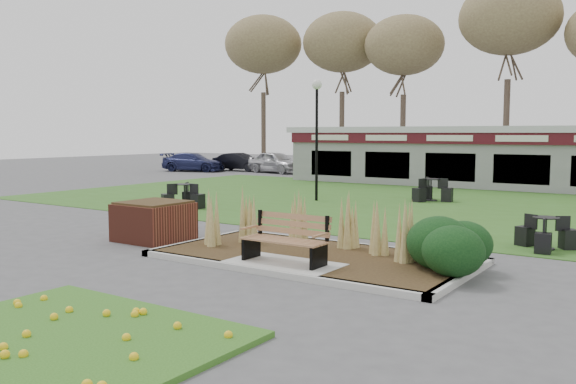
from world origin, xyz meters
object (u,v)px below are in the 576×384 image
Objects in this scene: park_bench at (287,238)px; car_black at (240,162)px; lamp_post_far_left at (317,113)px; bistro_set_c at (545,238)px; food_pavilion at (529,157)px; car_silver at (276,162)px; brick_planter at (154,221)px; bistro_set_a at (431,193)px; car_blue at (193,162)px; bistro_set_b at (185,200)px.

car_black is (-19.47, 22.93, 0.02)m from park_bench.
lamp_post_far_left is 11.24m from bistro_set_c.
food_pavilion is 6.62× the size of car_black.
car_silver reaches higher than bistro_set_c.
food_pavilion reaches higher than brick_planter.
car_silver is at bearing 144.90° from bistro_set_a.
park_bench is 0.40× the size of car_blue.
bistro_set_b is 1.14× the size of bistro_set_c.
car_black is at bearing 170.61° from food_pavilion.
car_blue reaches higher than park_bench.
bistro_set_b is 12.01m from bistro_set_c.
food_pavilion is 18.22× the size of bistro_set_c.
food_pavilion is at bearing 59.31° from bistro_set_b.
brick_planter is 0.40× the size of car_black.
bistro_set_a is at bearing -127.69° from car_blue.
food_pavilion is 15.47m from bistro_set_c.
bistro_set_b is at bearing -121.00° from lamp_post_far_left.
bistro_set_b is at bearing -142.52° from car_silver.
car_silver is (-19.98, 17.90, 0.44)m from bistro_set_c.
lamp_post_far_left is 5.98m from bistro_set_b.
food_pavilion reaches higher than bistro_set_c.
food_pavilion reaches higher than car_blue.
food_pavilion is 21.85m from car_blue.
brick_planter is (-4.40, 0.75, -0.11)m from park_bench.
park_bench is 12.73m from bistro_set_a.
bistro_set_c is at bearing 51.94° from park_bench.
car_silver is 1.11× the size of car_black.
bistro_set_a is at bearing 125.84° from bistro_set_c.
car_black reaches higher than bistro_set_a.
car_blue is (-21.80, 1.13, -0.85)m from food_pavilion.
bistro_set_c is at bearing -119.86° from car_silver.
bistro_set_c is (9.31, -5.49, -3.09)m from lamp_post_far_left.
bistro_set_b is (-3.84, 5.08, -0.18)m from brick_planter.
car_silver is at bearing 138.15° from bistro_set_c.
bistro_set_b is 18.64m from car_silver.
brick_planter is 12.08m from bistro_set_a.
park_bench is 4.47m from brick_planter.
car_black is 3.13m from car_blue.
bistro_set_b is at bearing -153.02° from car_blue.
car_silver reaches higher than bistro_set_a.
lamp_post_far_left reaches higher than car_silver.
park_bench is 6.04m from bistro_set_c.
car_black is (-11.23, 17.11, 0.32)m from bistro_set_b.
park_bench is 0.46× the size of car_black.
lamp_post_far_left is 19.01m from car_black.
car_blue is at bearing 177.03° from food_pavilion.
lamp_post_far_left is 1.07× the size of car_blue.
bistro_set_b reaches higher than bistro_set_c.
car_black is at bearing 96.93° from car_silver.
food_pavilion is at bearing 76.94° from brick_planter.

